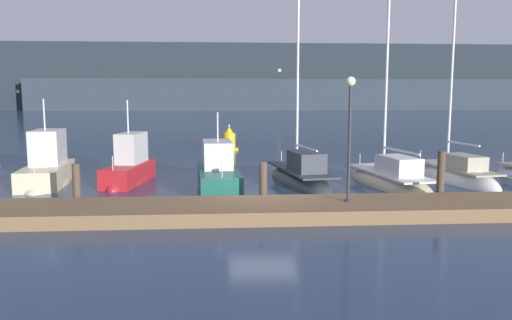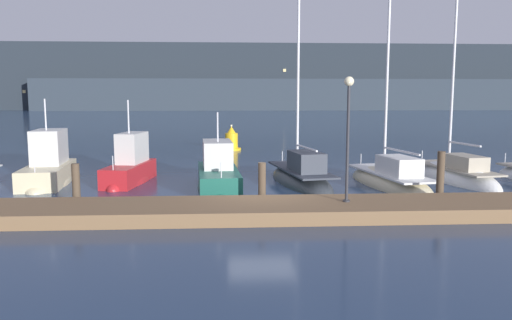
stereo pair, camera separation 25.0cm
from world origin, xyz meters
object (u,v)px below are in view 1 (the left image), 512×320
Objects in this scene: sailboat_berth_5 at (301,180)px; sailboat_berth_6 at (389,183)px; motorboat_berth_2 at (47,174)px; motorboat_berth_3 at (129,174)px; sailboat_berth_7 at (454,178)px; dock_lamppost at (350,119)px; channel_buoy at (229,141)px; motorboat_berth_4 at (218,179)px.

sailboat_berth_5 is 0.99× the size of sailboat_berth_6.
sailboat_berth_6 is at bearing -12.69° from sailboat_berth_5.
motorboat_berth_3 is at bearing 1.13° from motorboat_berth_2.
sailboat_berth_7 is at bearing -1.87° from motorboat_berth_3.
sailboat_berth_5 is (11.55, -0.63, -0.29)m from motorboat_berth_2.
sailboat_berth_6 is at bearing 58.22° from dock_lamppost.
sailboat_berth_6 reaches higher than motorboat_berth_3.
motorboat_berth_2 is 2.89× the size of channel_buoy.
sailboat_berth_7 reaches higher than motorboat_berth_3.
motorboat_berth_3 is 0.84× the size of motorboat_berth_4.
channel_buoy is at bearing 102.11° from sailboat_berth_5.
sailboat_berth_5 is 3.97m from sailboat_berth_6.
dock_lamppost reaches higher than motorboat_berth_2.
motorboat_berth_2 is 1.30× the size of dock_lamppost.
motorboat_berth_4 is 11.19m from sailboat_berth_7.
motorboat_berth_3 is 2.56× the size of channel_buoy.
dock_lamppost is (12.19, -6.73, 2.78)m from motorboat_berth_2.
motorboat_berth_2 is at bearing -122.02° from channel_buoy.
sailboat_berth_5 is at bearing -5.11° from motorboat_berth_3.
channel_buoy is 20.82m from dock_lamppost.
dock_lamppost is (4.41, -5.28, 2.86)m from motorboat_berth_4.
channel_buoy is (0.73, 15.05, 0.32)m from motorboat_berth_4.
sailboat_berth_5 reaches higher than motorboat_berth_2.
channel_buoy is at bearing 87.23° from motorboat_berth_4.
sailboat_berth_5 is 2.55× the size of dock_lamppost.
dock_lamppost is (-3.24, -5.23, 3.09)m from sailboat_berth_6.
motorboat_berth_2 is 0.94× the size of motorboat_berth_4.
motorboat_berth_4 is 0.54× the size of sailboat_berth_5.
sailboat_berth_7 reaches higher than motorboat_berth_4.
channel_buoy is (-6.93, 15.10, 0.55)m from sailboat_berth_6.
dock_lamppost is (8.51, -6.81, 2.83)m from motorboat_berth_3.
motorboat_berth_3 is at bearing 174.89° from sailboat_berth_5.
sailboat_berth_6 reaches higher than dock_lamppost.
sailboat_berth_6 is at bearing -65.36° from channel_buoy.
channel_buoy is at bearing 114.64° from sailboat_berth_6.
dock_lamppost reaches higher than motorboat_berth_4.
motorboat_berth_4 is at bearing 129.91° from dock_lamppost.
motorboat_berth_4 is at bearing -92.77° from channel_buoy.
motorboat_berth_3 is 11.86m from sailboat_berth_6.
sailboat_berth_5 reaches higher than sailboat_berth_7.
sailboat_berth_5 is 1.13× the size of sailboat_berth_7.
motorboat_berth_4 is 0.61× the size of sailboat_berth_7.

